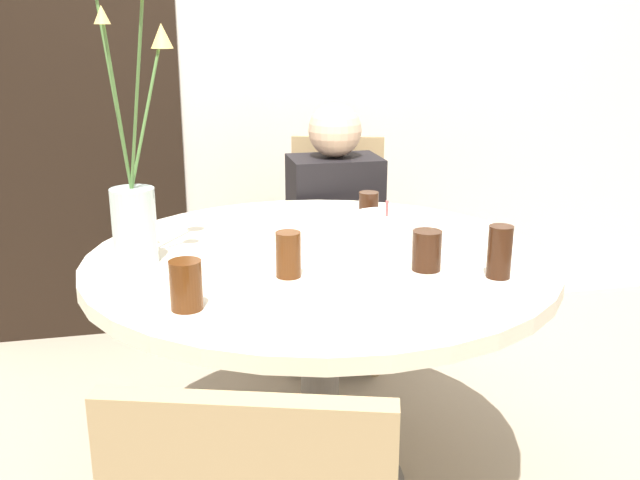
{
  "coord_description": "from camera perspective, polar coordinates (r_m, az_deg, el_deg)",
  "views": [
    {
      "loc": [
        -0.4,
        -1.8,
        1.33
      ],
      "look_at": [
        0.0,
        0.0,
        0.78
      ],
      "focal_mm": 40.0,
      "sensor_mm": 36.0,
      "label": 1
    }
  ],
  "objects": [
    {
      "name": "wall_back",
      "position": [
        3.16,
        -5.45,
        16.14
      ],
      "size": [
        8.0,
        0.05,
        2.6
      ],
      "color": "silver",
      "rests_on": "ground_plane"
    },
    {
      "name": "doorway_panel",
      "position": [
        3.14,
        -19.48,
        10.24
      ],
      "size": [
        0.9,
        0.01,
        2.05
      ],
      "color": "black",
      "rests_on": "ground_plane"
    },
    {
      "name": "dining_table",
      "position": [
        1.98,
        -0.0,
        -4.52
      ],
      "size": [
        1.27,
        1.27,
        0.74
      ],
      "color": "beige",
      "rests_on": "ground_plane"
    },
    {
      "name": "chair_right_flank",
      "position": [
        2.93,
        1.3,
        0.36
      ],
      "size": [
        0.5,
        0.5,
        0.9
      ],
      "rotation": [
        0.0,
        0.0,
        -0.29
      ],
      "color": "#9E896B",
      "rests_on": "ground_plane"
    },
    {
      "name": "birthday_cake",
      "position": [
        2.03,
        5.33,
        0.81
      ],
      "size": [
        0.22,
        0.22,
        0.13
      ],
      "color": "white",
      "rests_on": "dining_table"
    },
    {
      "name": "flower_vase",
      "position": [
        1.88,
        -14.72,
        4.31
      ],
      "size": [
        0.21,
        0.24,
        0.74
      ],
      "color": "#B2C6C1",
      "rests_on": "dining_table"
    },
    {
      "name": "side_plate",
      "position": [
        2.3,
        -3.65,
        1.85
      ],
      "size": [
        0.18,
        0.18,
        0.01
      ],
      "color": "silver",
      "rests_on": "dining_table"
    },
    {
      "name": "drink_glass_0",
      "position": [
        1.79,
        14.18,
        -0.92
      ],
      "size": [
        0.06,
        0.06,
        0.13
      ],
      "color": "#33190C",
      "rests_on": "dining_table"
    },
    {
      "name": "drink_glass_1",
      "position": [
        1.82,
        8.54,
        -0.83
      ],
      "size": [
        0.07,
        0.07,
        0.1
      ],
      "color": "#33190C",
      "rests_on": "dining_table"
    },
    {
      "name": "drink_glass_2",
      "position": [
        1.75,
        -2.55,
        -1.17
      ],
      "size": [
        0.06,
        0.06,
        0.11
      ],
      "color": "#51280F",
      "rests_on": "dining_table"
    },
    {
      "name": "drink_glass_3",
      "position": [
        1.57,
        -10.67,
        -3.56
      ],
      "size": [
        0.07,
        0.07,
        0.11
      ],
      "color": "#51280F",
      "rests_on": "dining_table"
    },
    {
      "name": "drink_glass_4",
      "position": [
        2.19,
        3.91,
        2.44
      ],
      "size": [
        0.06,
        0.06,
        0.11
      ],
      "color": "#33190C",
      "rests_on": "dining_table"
    },
    {
      "name": "person_woman",
      "position": [
        2.78,
        1.14,
        -0.7
      ],
      "size": [
        0.34,
        0.24,
        1.06
      ],
      "color": "#383333",
      "rests_on": "ground_plane"
    }
  ]
}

